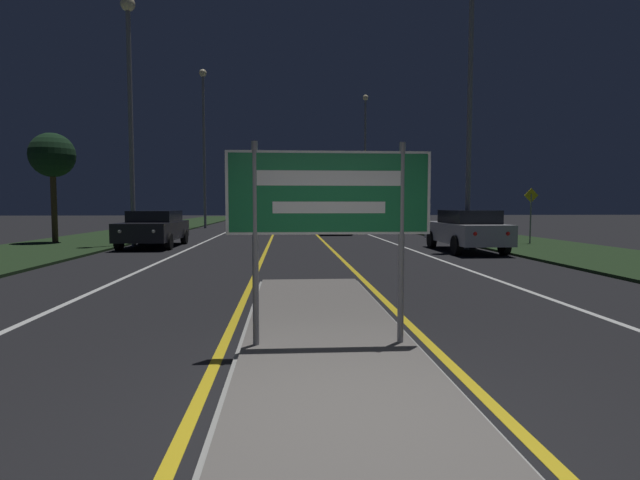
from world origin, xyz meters
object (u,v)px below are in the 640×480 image
car_receding_0 (466,230)px  warning_sign (531,210)px  streetlight_left_near (130,82)px  streetlight_right_far (365,146)px  car_receding_1 (334,221)px  car_approaching_0 (154,228)px  car_receding_2 (366,216)px  streetlight_left_far (204,128)px  streetlight_right_near (471,43)px  highway_sign (329,201)px

car_receding_0 → warning_sign: 4.52m
warning_sign → streetlight_left_near: bearing=178.2°
streetlight_right_far → warning_sign: streetlight_right_far is taller
car_receding_1 → car_approaching_0: car_receding_1 is taller
warning_sign → car_receding_2: bearing=100.3°
streetlight_left_far → car_receding_1: size_ratio=2.51×
car_receding_2 → car_receding_1: bearing=-108.3°
streetlight_right_far → streetlight_left_far: bearing=-153.0°
streetlight_left_far → car_receding_2: 14.35m
streetlight_right_far → car_receding_0: streetlight_right_far is taller
car_receding_2 → car_approaching_0: bearing=-120.7°
warning_sign → car_receding_1: bearing=129.1°
car_approaching_0 → streetlight_right_far: bearing=62.0°
streetlight_right_near → car_approaching_0: bearing=170.4°
highway_sign → car_receding_2: bearing=80.2°
streetlight_right_near → car_receding_2: 22.92m
streetlight_right_far → warning_sign: size_ratio=4.86×
car_receding_0 → car_receding_1: bearing=107.6°
highway_sign → car_receding_1: highway_sign is taller
highway_sign → car_approaching_0: highway_sign is taller
car_receding_0 → car_approaching_0: size_ratio=1.00×
streetlight_left_near → warning_sign: bearing=-1.8°
streetlight_right_far → warning_sign: (3.28, -23.14, -5.31)m
streetlight_right_near → warning_sign: size_ratio=4.93×
warning_sign → streetlight_right_far: bearing=98.1°
car_receding_0 → highway_sign: bearing=-116.6°
car_receding_1 → car_receding_2: 11.68m
car_approaching_0 → warning_sign: 15.44m
streetlight_left_far → car_approaching_0: streetlight_left_far is taller
streetlight_left_near → car_receding_1: streetlight_left_near is taller
highway_sign → car_approaching_0: bearing=111.3°
streetlight_left_near → warning_sign: 17.08m
streetlight_right_near → streetlight_right_far: size_ratio=1.01×
streetlight_left_far → car_approaching_0: (0.60, -16.35, -6.42)m
streetlight_left_near → streetlight_left_far: streetlight_left_far is taller
streetlight_right_far → car_receding_0: (-0.39, -25.69, -5.98)m
car_receding_2 → highway_sign: bearing=-99.8°
warning_sign → highway_sign: bearing=-123.6°
car_receding_1 → warning_sign: bearing=-50.9°
streetlight_right_near → car_receding_0: streetlight_right_near is taller
streetlight_left_far → streetlight_right_far: bearing=27.0°
streetlight_left_near → car_approaching_0: size_ratio=2.10×
streetlight_right_near → streetlight_left_far: bearing=124.6°
streetlight_left_near → warning_sign: size_ratio=4.29×
car_receding_2 → warning_sign: size_ratio=1.78×
car_receding_2 → streetlight_right_near: bearing=-89.1°
streetlight_right_far → warning_sign: 23.97m
car_approaching_0 → streetlight_right_near: bearing=-9.6°
car_receding_1 → car_receding_2: size_ratio=1.11×
highway_sign → car_receding_0: (5.98, 11.97, -0.92)m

